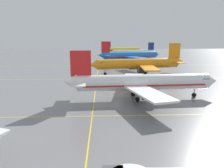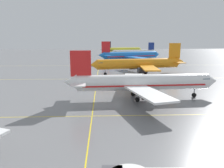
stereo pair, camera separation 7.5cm
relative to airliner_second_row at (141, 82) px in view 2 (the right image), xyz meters
The scene contains 6 objects.
airliner_second_row is the anchor object (origin of this frame).
airliner_third_row 39.40m from the airliner_second_row, 81.50° to the left, with size 41.23×35.10×12.86m.
airliner_far_left_stand 84.59m from the airliner_second_row, 85.15° to the left, with size 40.29×34.46×12.85m.
airliner_far_right_stand 121.05m from the airliner_second_row, 83.17° to the left, with size 36.30×31.11×11.28m.
airliner_distant_taxiway 159.97m from the airliner_second_row, 86.64° to the left, with size 36.63×31.17×11.43m.
taxiway_markings 14.86m from the airliner_second_row, 146.28° to the left, with size 153.32×180.53×0.01m.
Camera 2 is at (2.21, -3.83, 15.33)m, focal length 36.42 mm.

